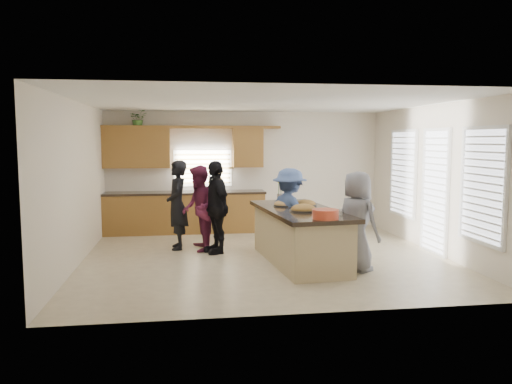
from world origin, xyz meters
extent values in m
plane|color=beige|center=(0.00, 0.00, 0.00)|extent=(6.50, 6.50, 0.00)
cube|color=silver|center=(0.00, 3.00, 1.40)|extent=(6.50, 0.02, 2.80)
cube|color=silver|center=(0.00, -3.00, 1.40)|extent=(6.50, 0.02, 2.80)
cube|color=silver|center=(-3.25, 0.00, 1.40)|extent=(0.02, 6.00, 2.80)
cube|color=silver|center=(3.25, 0.00, 1.40)|extent=(0.02, 6.00, 2.80)
cube|color=white|center=(0.00, 0.00, 2.80)|extent=(6.50, 6.00, 0.02)
cube|color=olive|center=(-1.43, 2.69, 0.45)|extent=(3.65, 0.62, 0.90)
cube|color=black|center=(-1.43, 2.69, 0.93)|extent=(3.70, 0.65, 0.05)
cube|color=olive|center=(-2.50, 2.82, 1.95)|extent=(1.50, 0.36, 0.90)
cube|color=olive|center=(0.05, 2.82, 1.95)|extent=(0.70, 0.36, 0.90)
cube|color=olive|center=(-1.23, 2.82, 2.43)|extent=(4.05, 0.40, 0.06)
cube|color=olive|center=(-1.00, 2.96, 1.48)|extent=(1.35, 0.08, 0.85)
cube|color=white|center=(3.22, 1.30, 1.42)|extent=(0.06, 1.10, 1.75)
cube|color=white|center=(3.22, -0.10, 1.17)|extent=(0.06, 0.85, 2.25)
cube|color=white|center=(3.22, -1.60, 1.42)|extent=(0.06, 1.10, 1.75)
cube|color=tan|center=(0.54, -0.47, 0.44)|extent=(1.24, 2.59, 0.88)
cube|color=black|center=(0.54, -0.47, 0.92)|extent=(1.41, 2.80, 0.07)
cube|color=black|center=(0.54, -0.47, 0.04)|extent=(1.15, 2.50, 0.08)
cylinder|color=black|center=(0.53, -0.75, 0.96)|extent=(0.47, 0.47, 0.02)
ellipsoid|color=#A67D34|center=(0.53, -0.75, 0.98)|extent=(0.42, 0.42, 0.19)
cylinder|color=black|center=(0.75, -0.06, 0.96)|extent=(0.40, 0.40, 0.02)
ellipsoid|color=#A67D34|center=(0.75, -0.06, 0.98)|extent=(0.36, 0.36, 0.16)
cylinder|color=black|center=(0.33, -0.05, 0.96)|extent=(0.38, 0.38, 0.02)
ellipsoid|color=tan|center=(0.33, -0.05, 0.98)|extent=(0.34, 0.34, 0.16)
cylinder|color=#D04326|center=(0.67, -1.61, 1.02)|extent=(0.40, 0.40, 0.15)
cylinder|color=beige|center=(0.67, -1.61, 1.08)|extent=(0.33, 0.33, 0.04)
cylinder|color=white|center=(0.99, -1.30, 1.00)|extent=(0.09, 0.09, 0.10)
cylinder|color=#C796DA|center=(0.44, 0.28, 0.97)|extent=(0.20, 0.20, 0.04)
cylinder|color=silver|center=(0.42, 0.69, 1.02)|extent=(0.13, 0.13, 0.14)
imported|color=#3E702C|center=(-2.44, 2.82, 2.61)|extent=(0.44, 0.39, 0.43)
imported|color=black|center=(-1.58, 0.96, 0.87)|extent=(0.46, 0.66, 1.74)
imported|color=maroon|center=(-1.17, 0.73, 0.83)|extent=(0.67, 0.84, 1.65)
imported|color=black|center=(-0.85, 0.52, 0.88)|extent=(0.71, 1.11, 1.75)
imported|color=#3E5589|center=(0.45, -0.05, 0.81)|extent=(1.09, 1.21, 1.63)
imported|color=slate|center=(1.34, -1.12, 0.82)|extent=(0.86, 0.95, 1.64)
camera|label=1|loc=(-1.43, -8.82, 2.14)|focal=35.00mm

